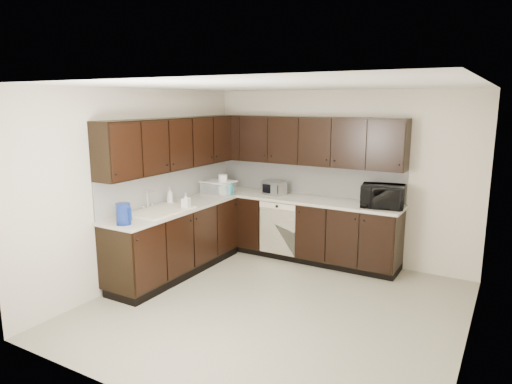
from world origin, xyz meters
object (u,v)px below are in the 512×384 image
(microwave, at_px, (383,196))
(blue_pitcher, at_px, (123,214))
(sink, at_px, (160,216))
(toaster_oven, at_px, (274,188))
(storage_bin, at_px, (218,187))

(microwave, distance_m, blue_pitcher, 3.34)
(sink, relative_size, blue_pitcher, 3.27)
(microwave, distance_m, toaster_oven, 1.67)
(storage_bin, xyz_separation_m, blue_pitcher, (0.09, -2.05, 0.03))
(sink, distance_m, toaster_oven, 1.89)
(sink, bearing_deg, microwave, 34.49)
(microwave, bearing_deg, toaster_oven, 168.22)
(toaster_oven, xyz_separation_m, storage_bin, (-0.79, -0.36, -0.01))
(toaster_oven, height_order, blue_pitcher, blue_pitcher)
(toaster_oven, height_order, storage_bin, toaster_oven)
(microwave, height_order, blue_pitcher, microwave)
(toaster_oven, bearing_deg, microwave, 19.73)
(blue_pitcher, bearing_deg, storage_bin, 89.81)
(storage_bin, bearing_deg, sink, -89.06)
(blue_pitcher, bearing_deg, toaster_oven, 71.09)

